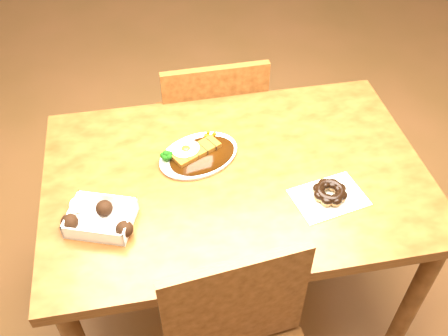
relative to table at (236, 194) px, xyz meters
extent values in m
plane|color=brown|center=(0.00, 0.00, -0.65)|extent=(6.00, 6.00, 0.00)
cube|color=#48250E|center=(0.00, 0.00, 0.08)|extent=(1.20, 0.80, 0.04)
cylinder|color=#48250E|center=(0.54, -0.34, -0.30)|extent=(0.06, 0.06, 0.71)
cylinder|color=#48250E|center=(-0.54, 0.34, -0.30)|extent=(0.06, 0.06, 0.71)
cylinder|color=#48250E|center=(0.54, 0.34, -0.30)|extent=(0.06, 0.06, 0.71)
cube|color=#48250E|center=(0.00, 0.60, -0.22)|extent=(0.43, 0.43, 0.04)
cylinder|color=#48250E|center=(0.17, 0.77, -0.45)|extent=(0.04, 0.04, 0.41)
cylinder|color=#48250E|center=(-0.17, 0.77, -0.45)|extent=(0.04, 0.04, 0.41)
cylinder|color=#48250E|center=(0.18, 0.43, -0.45)|extent=(0.04, 0.04, 0.41)
cylinder|color=#48250E|center=(-0.16, 0.43, -0.45)|extent=(0.04, 0.04, 0.41)
cube|color=#48250E|center=(0.01, 0.41, 0.02)|extent=(0.40, 0.04, 0.40)
cube|color=#48250E|center=(-0.09, -0.41, 0.02)|extent=(0.40, 0.08, 0.40)
ellipsoid|color=white|center=(-0.11, 0.09, 0.10)|extent=(0.32, 0.28, 0.01)
ellipsoid|color=black|center=(-0.09, 0.08, 0.11)|extent=(0.27, 0.24, 0.01)
cube|color=#6B380C|center=(-0.11, 0.10, 0.12)|extent=(0.17, 0.13, 0.02)
ellipsoid|color=white|center=(-0.14, 0.10, 0.13)|extent=(0.12, 0.11, 0.01)
ellipsoid|color=#FFB214|center=(-0.14, 0.10, 0.13)|extent=(0.03, 0.03, 0.02)
cube|color=white|center=(-0.42, -0.13, 0.12)|extent=(0.22, 0.19, 0.05)
ellipsoid|color=black|center=(-0.50, -0.13, 0.13)|extent=(0.05, 0.05, 0.05)
ellipsoid|color=beige|center=(-0.43, -0.16, 0.13)|extent=(0.05, 0.05, 0.05)
ellipsoid|color=black|center=(-0.35, -0.18, 0.13)|extent=(0.05, 0.05, 0.05)
ellipsoid|color=beige|center=(-0.48, -0.07, 0.13)|extent=(0.05, 0.05, 0.05)
ellipsoid|color=black|center=(-0.41, -0.10, 0.13)|extent=(0.05, 0.05, 0.05)
cube|color=silver|center=(0.25, -0.15, 0.10)|extent=(0.24, 0.19, 0.00)
torus|color=olive|center=(0.25, -0.15, 0.12)|extent=(0.12, 0.12, 0.03)
torus|color=black|center=(0.25, -0.15, 0.13)|extent=(0.11, 0.11, 0.02)
camera|label=1|loc=(-0.24, -1.07, 1.22)|focal=40.00mm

